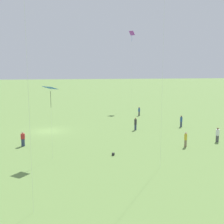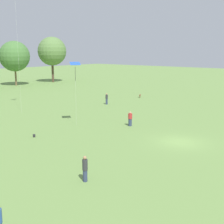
{
  "view_description": "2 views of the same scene",
  "coord_description": "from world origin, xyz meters",
  "px_view_note": "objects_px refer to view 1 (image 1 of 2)",
  "views": [
    {
      "loc": [
        -4.45,
        43.2,
        9.82
      ],
      "look_at": [
        -8.28,
        6.22,
        3.6
      ],
      "focal_mm": 50.0,
      "sensor_mm": 36.0,
      "label": 1
    },
    {
      "loc": [
        -26.08,
        -13.26,
        8.65
      ],
      "look_at": [
        -6.25,
        3.2,
        3.49
      ],
      "focal_mm": 50.0,
      "sensor_mm": 36.0,
      "label": 2
    }
  ],
  "objects_px": {
    "person_3": "(135,124)",
    "person_8": "(181,121)",
    "kite_6": "(50,90)",
    "person_6": "(186,139)",
    "kite_1": "(132,36)",
    "person_2": "(23,139)",
    "person_5": "(217,135)",
    "person_1": "(139,111)",
    "picnic_bag_0": "(113,154)"
  },
  "relations": [
    {
      "from": "kite_6",
      "to": "person_1",
      "type": "bearing_deg",
      "value": -38.77
    },
    {
      "from": "person_6",
      "to": "person_2",
      "type": "bearing_deg",
      "value": 94.69
    },
    {
      "from": "person_6",
      "to": "picnic_bag_0",
      "type": "relative_size",
      "value": 5.22
    },
    {
      "from": "person_2",
      "to": "kite_1",
      "type": "relative_size",
      "value": 0.11
    },
    {
      "from": "person_2",
      "to": "kite_1",
      "type": "xyz_separation_m",
      "value": [
        -17.21,
        -27.74,
        13.71
      ]
    },
    {
      "from": "kite_1",
      "to": "picnic_bag_0",
      "type": "relative_size",
      "value": 46.53
    },
    {
      "from": "person_3",
      "to": "person_6",
      "type": "distance_m",
      "value": 10.08
    },
    {
      "from": "person_5",
      "to": "person_6",
      "type": "height_order",
      "value": "person_5"
    },
    {
      "from": "person_3",
      "to": "kite_6",
      "type": "bearing_deg",
      "value": -23.25
    },
    {
      "from": "person_5",
      "to": "kite_1",
      "type": "bearing_deg",
      "value": 95.25
    },
    {
      "from": "person_3",
      "to": "kite_1",
      "type": "xyz_separation_m",
      "value": [
        -2.83,
        -20.85,
        13.64
      ]
    },
    {
      "from": "person_1",
      "to": "person_8",
      "type": "relative_size",
      "value": 0.92
    },
    {
      "from": "person_1",
      "to": "person_2",
      "type": "xyz_separation_m",
      "value": [
        17.08,
        18.25,
        0.02
      ]
    },
    {
      "from": "person_8",
      "to": "person_1",
      "type": "bearing_deg",
      "value": 91.0
    },
    {
      "from": "person_8",
      "to": "kite_6",
      "type": "distance_m",
      "value": 22.99
    },
    {
      "from": "kite_1",
      "to": "picnic_bag_0",
      "type": "bearing_deg",
      "value": 169.19
    },
    {
      "from": "person_5",
      "to": "picnic_bag_0",
      "type": "bearing_deg",
      "value": -169.02
    },
    {
      "from": "person_1",
      "to": "person_3",
      "type": "bearing_deg",
      "value": -147.8
    },
    {
      "from": "person_8",
      "to": "kite_6",
      "type": "bearing_deg",
      "value": -166.25
    },
    {
      "from": "person_1",
      "to": "person_5",
      "type": "height_order",
      "value": "person_5"
    },
    {
      "from": "person_2",
      "to": "picnic_bag_0",
      "type": "distance_m",
      "value": 11.02
    },
    {
      "from": "person_3",
      "to": "person_5",
      "type": "xyz_separation_m",
      "value": [
        -8.75,
        7.38,
        -0.03
      ]
    },
    {
      "from": "person_3",
      "to": "person_5",
      "type": "height_order",
      "value": "person_3"
    },
    {
      "from": "person_1",
      "to": "kite_1",
      "type": "bearing_deg",
      "value": 44.74
    },
    {
      "from": "person_3",
      "to": "picnic_bag_0",
      "type": "distance_m",
      "value": 12.39
    },
    {
      "from": "person_8",
      "to": "person_2",
      "type": "bearing_deg",
      "value": 178.05
    },
    {
      "from": "person_5",
      "to": "person_2",
      "type": "bearing_deg",
      "value": 172.21
    },
    {
      "from": "person_1",
      "to": "picnic_bag_0",
      "type": "xyz_separation_m",
      "value": [
        7.11,
        22.9,
        -0.66
      ]
    },
    {
      "from": "person_5",
      "to": "person_6",
      "type": "xyz_separation_m",
      "value": [
        4.6,
        1.81,
        0.02
      ]
    },
    {
      "from": "person_6",
      "to": "kite_1",
      "type": "bearing_deg",
      "value": 14.24
    },
    {
      "from": "person_1",
      "to": "kite_6",
      "type": "relative_size",
      "value": 0.22
    },
    {
      "from": "person_3",
      "to": "kite_1",
      "type": "relative_size",
      "value": 0.11
    },
    {
      "from": "person_6",
      "to": "person_3",
      "type": "bearing_deg",
      "value": 36.03
    },
    {
      "from": "person_3",
      "to": "kite_6",
      "type": "height_order",
      "value": "kite_6"
    },
    {
      "from": "person_3",
      "to": "person_8",
      "type": "relative_size",
      "value": 1.04
    },
    {
      "from": "person_2",
      "to": "person_3",
      "type": "distance_m",
      "value": 15.95
    },
    {
      "from": "kite_1",
      "to": "picnic_bag_0",
      "type": "distance_m",
      "value": 36.18
    },
    {
      "from": "person_1",
      "to": "person_6",
      "type": "relative_size",
      "value": 0.91
    },
    {
      "from": "person_6",
      "to": "kite_6",
      "type": "relative_size",
      "value": 0.24
    },
    {
      "from": "person_5",
      "to": "kite_1",
      "type": "xyz_separation_m",
      "value": [
        5.92,
        -28.23,
        13.66
      ]
    },
    {
      "from": "person_6",
      "to": "kite_1",
      "type": "relative_size",
      "value": 0.11
    },
    {
      "from": "person_5",
      "to": "kite_6",
      "type": "bearing_deg",
      "value": -173.53
    },
    {
      "from": "picnic_bag_0",
      "to": "person_5",
      "type": "bearing_deg",
      "value": -162.42
    },
    {
      "from": "person_1",
      "to": "kite_1",
      "type": "distance_m",
      "value": 16.7
    },
    {
      "from": "person_5",
      "to": "person_8",
      "type": "xyz_separation_m",
      "value": [
        1.61,
        -8.8,
        -0.0
      ]
    },
    {
      "from": "person_2",
      "to": "kite_6",
      "type": "bearing_deg",
      "value": -64.97
    },
    {
      "from": "person_1",
      "to": "picnic_bag_0",
      "type": "relative_size",
      "value": 4.74
    },
    {
      "from": "person_2",
      "to": "person_6",
      "type": "relative_size",
      "value": 0.97
    },
    {
      "from": "kite_6",
      "to": "person_6",
      "type": "bearing_deg",
      "value": -88.64
    },
    {
      "from": "person_8",
      "to": "picnic_bag_0",
      "type": "bearing_deg",
      "value": -154.77
    }
  ]
}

